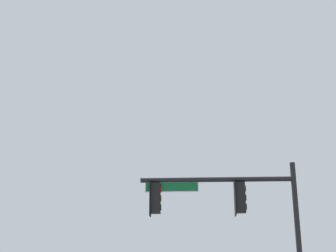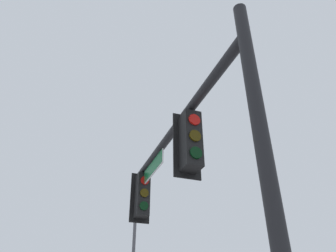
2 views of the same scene
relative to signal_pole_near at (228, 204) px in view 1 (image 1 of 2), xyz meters
The scene contains 1 object.
signal_pole_near is the anchor object (origin of this frame).
Camera 1 is at (-3.37, 10.66, 1.66)m, focal length 50.00 mm.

